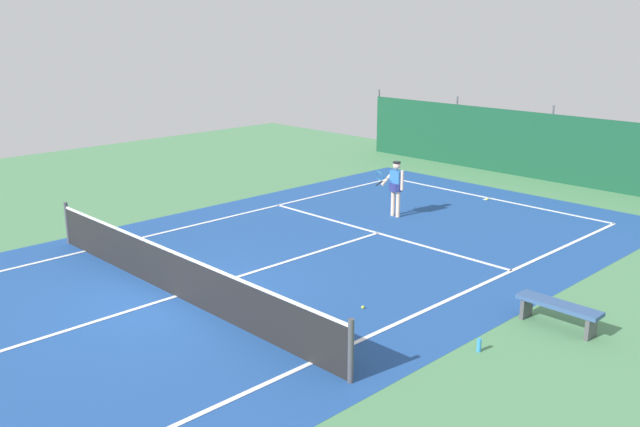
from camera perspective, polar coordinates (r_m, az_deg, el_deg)
The scene contains 10 objects.
ground_plane at distance 14.99m, azimuth -11.67°, elevation -6.68°, with size 36.00×36.00×0.00m, color #4C8456.
court_surface at distance 14.99m, azimuth -11.67°, elevation -6.67°, with size 11.02×26.60×0.01m.
tennis_net at distance 14.81m, azimuth -11.78°, elevation -4.85°, with size 10.12×0.10×1.10m.
back_fence at distance 26.72m, azimuth 18.67°, elevation 4.14°, with size 16.30×0.98×2.70m.
tennis_player at distance 20.39m, azimuth 6.22°, elevation 2.37°, with size 0.73×0.74×1.64m.
tennis_ball_near_player at distance 22.96m, azimuth 13.52°, elevation 1.13°, with size 0.07×0.07×0.07m, color #CCDB33.
tennis_ball_midcourt at distance 14.10m, azimuth 3.53°, elevation -7.68°, with size 0.07×0.07×0.07m, color #CCDB33.
parked_car at distance 28.52m, azimuth 22.72°, elevation 4.78°, with size 2.38×4.38×1.68m.
courtside_bench at distance 13.89m, azimuth 18.97°, elevation -7.40°, with size 1.60×0.40×0.49m.
water_bottle at distance 12.66m, azimuth 12.91°, elevation -10.47°, with size 0.08×0.08×0.24m, color #338CD8.
Camera 1 is at (11.82, -7.32, 5.60)m, focal length 39.02 mm.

